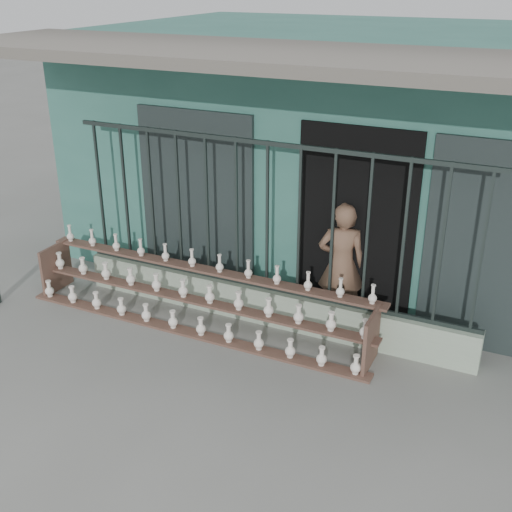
% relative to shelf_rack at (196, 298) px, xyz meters
% --- Properties ---
extents(ground, '(60.00, 60.00, 0.00)m').
position_rel_shelf_rack_xyz_m(ground, '(0.74, -0.89, -0.36)').
color(ground, slate).
extents(workshop_building, '(7.40, 6.60, 3.21)m').
position_rel_shelf_rack_xyz_m(workshop_building, '(0.75, 3.34, 1.26)').
color(workshop_building, '#336B5E').
rests_on(workshop_building, ground).
extents(parapet_wall, '(5.00, 0.20, 0.45)m').
position_rel_shelf_rack_xyz_m(parapet_wall, '(0.74, 0.41, -0.14)').
color(parapet_wall, '#9DB197').
rests_on(parapet_wall, ground).
extents(security_fence, '(5.00, 0.04, 1.80)m').
position_rel_shelf_rack_xyz_m(security_fence, '(0.74, 0.41, 0.99)').
color(security_fence, '#283330').
rests_on(security_fence, parapet_wall).
extents(shelf_rack, '(4.50, 0.68, 0.85)m').
position_rel_shelf_rack_xyz_m(shelf_rack, '(0.00, 0.00, 0.00)').
color(shelf_rack, brown).
rests_on(shelf_rack, ground).
extents(elderly_woman, '(0.64, 0.52, 1.53)m').
position_rel_shelf_rack_xyz_m(elderly_woman, '(1.53, 0.80, 0.40)').
color(elderly_woman, brown).
rests_on(elderly_woman, ground).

